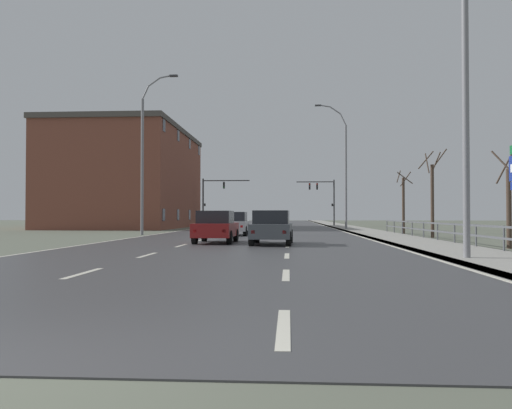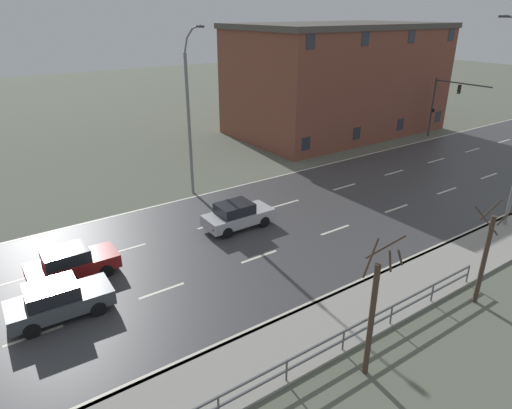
{
  "view_description": "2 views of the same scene",
  "coord_description": "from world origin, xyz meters",
  "px_view_note": "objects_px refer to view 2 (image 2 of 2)",
  "views": [
    {
      "loc": [
        2.4,
        -4.19,
        1.37
      ],
      "look_at": [
        -0.85,
        46.66,
        2.41
      ],
      "focal_mm": 36.15,
      "sensor_mm": 36.0,
      "label": 1
    },
    {
      "loc": [
        18.89,
        17.33,
        11.75
      ],
      "look_at": [
        0.0,
        30.42,
        1.78
      ],
      "focal_mm": 31.58,
      "sensor_mm": 36.0,
      "label": 2
    }
  ],
  "objects_px": {
    "brick_building": "(337,79)",
    "car_near_left": "(237,215)",
    "car_distant": "(58,300)",
    "street_lamp_left_bank": "(190,117)",
    "traffic_signal_left": "(444,99)",
    "car_far_right": "(71,263)"
  },
  "relations": [
    {
      "from": "brick_building",
      "to": "car_near_left",
      "type": "bearing_deg",
      "value": -56.47
    },
    {
      "from": "car_distant",
      "to": "street_lamp_left_bank",
      "type": "bearing_deg",
      "value": 131.56
    },
    {
      "from": "car_near_left",
      "to": "brick_building",
      "type": "height_order",
      "value": "brick_building"
    },
    {
      "from": "traffic_signal_left",
      "to": "brick_building",
      "type": "height_order",
      "value": "brick_building"
    },
    {
      "from": "car_distant",
      "to": "car_far_right",
      "type": "bearing_deg",
      "value": 158.33
    },
    {
      "from": "car_far_right",
      "to": "brick_building",
      "type": "height_order",
      "value": "brick_building"
    },
    {
      "from": "traffic_signal_left",
      "to": "car_near_left",
      "type": "distance_m",
      "value": 27.96
    },
    {
      "from": "traffic_signal_left",
      "to": "street_lamp_left_bank",
      "type": "bearing_deg",
      "value": -91.39
    },
    {
      "from": "street_lamp_left_bank",
      "to": "traffic_signal_left",
      "type": "xyz_separation_m",
      "value": [
        0.65,
        26.84,
        -1.52
      ]
    },
    {
      "from": "car_far_right",
      "to": "car_near_left",
      "type": "height_order",
      "value": "same"
    },
    {
      "from": "traffic_signal_left",
      "to": "car_distant",
      "type": "xyz_separation_m",
      "value": [
        8.41,
        -37.76,
        -3.05
      ]
    },
    {
      "from": "car_near_left",
      "to": "brick_building",
      "type": "relative_size",
      "value": 0.2
    },
    {
      "from": "street_lamp_left_bank",
      "to": "brick_building",
      "type": "height_order",
      "value": "street_lamp_left_bank"
    },
    {
      "from": "car_near_left",
      "to": "brick_building",
      "type": "distance_m",
      "value": 25.45
    },
    {
      "from": "traffic_signal_left",
      "to": "brick_building",
      "type": "bearing_deg",
      "value": -142.41
    },
    {
      "from": "car_far_right",
      "to": "brick_building",
      "type": "xyz_separation_m",
      "value": [
        -13.92,
        30.22,
        4.5
      ]
    },
    {
      "from": "car_far_right",
      "to": "car_distant",
      "type": "relative_size",
      "value": 0.99
    },
    {
      "from": "car_near_left",
      "to": "traffic_signal_left",
      "type": "bearing_deg",
      "value": 101.82
    },
    {
      "from": "street_lamp_left_bank",
      "to": "car_near_left",
      "type": "height_order",
      "value": "street_lamp_left_bank"
    },
    {
      "from": "street_lamp_left_bank",
      "to": "car_distant",
      "type": "xyz_separation_m",
      "value": [
        9.06,
        -10.93,
        -4.57
      ]
    },
    {
      "from": "brick_building",
      "to": "street_lamp_left_bank",
      "type": "bearing_deg",
      "value": -69.64
    },
    {
      "from": "car_far_right",
      "to": "traffic_signal_left",
      "type": "bearing_deg",
      "value": 99.53
    }
  ]
}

